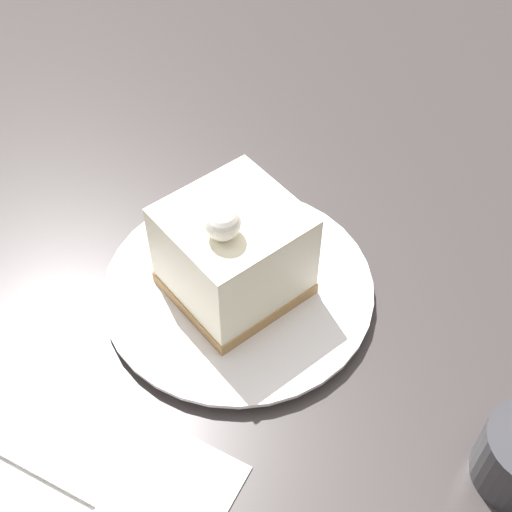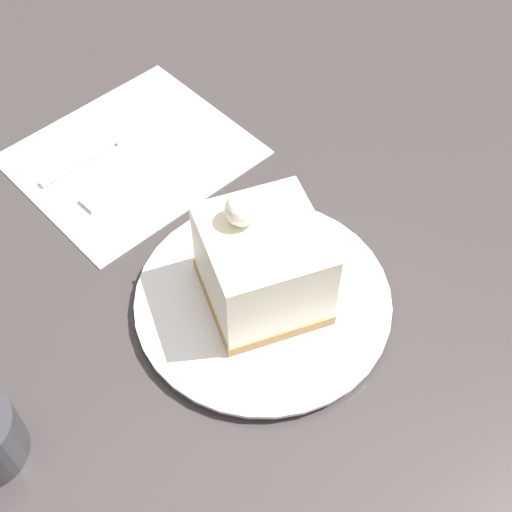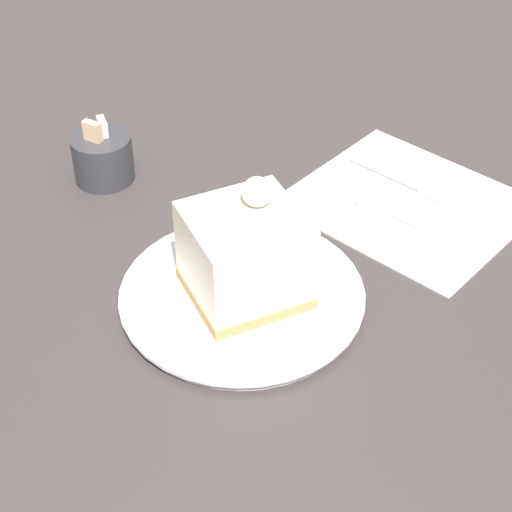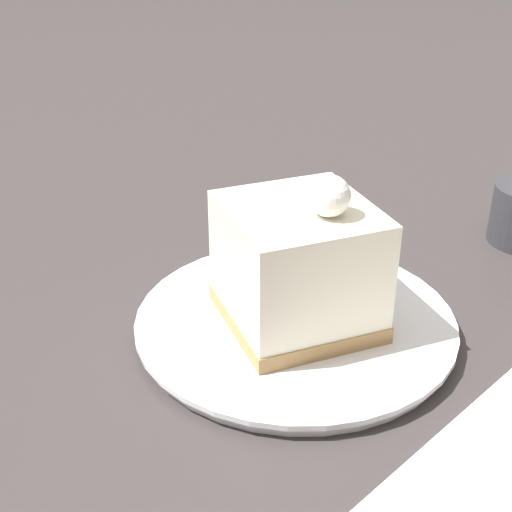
{
  "view_description": "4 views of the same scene",
  "coord_description": "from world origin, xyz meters",
  "px_view_note": "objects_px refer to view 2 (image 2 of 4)",
  "views": [
    {
      "loc": [
        0.29,
        0.22,
        0.48
      ],
      "look_at": [
        -0.01,
        0.03,
        0.06
      ],
      "focal_mm": 50.0,
      "sensor_mm": 36.0,
      "label": 1
    },
    {
      "loc": [
        -0.28,
        0.23,
        0.53
      ],
      "look_at": [
        0.0,
        0.01,
        0.05
      ],
      "focal_mm": 50.0,
      "sensor_mm": 36.0,
      "label": 2
    },
    {
      "loc": [
        -0.4,
        -0.42,
        0.53
      ],
      "look_at": [
        -0.01,
        -0.01,
        0.06
      ],
      "focal_mm": 60.0,
      "sensor_mm": 36.0,
      "label": 3
    },
    {
      "loc": [
        0.29,
        -0.28,
        0.29
      ],
      "look_at": [
        -0.03,
        -0.01,
        0.06
      ],
      "focal_mm": 50.0,
      "sensor_mm": 36.0,
      "label": 4
    }
  ],
  "objects_px": {
    "cake_slice": "(262,264)",
    "plate": "(263,301)",
    "knife": "(127,133)",
    "fork": "(135,175)"
  },
  "relations": [
    {
      "from": "knife",
      "to": "plate",
      "type": "bearing_deg",
      "value": 169.69
    },
    {
      "from": "cake_slice",
      "to": "fork",
      "type": "distance_m",
      "value": 0.2
    },
    {
      "from": "cake_slice",
      "to": "fork",
      "type": "relative_size",
      "value": 0.82
    },
    {
      "from": "fork",
      "to": "knife",
      "type": "relative_size",
      "value": 0.83
    },
    {
      "from": "plate",
      "to": "knife",
      "type": "height_order",
      "value": "plate"
    },
    {
      "from": "cake_slice",
      "to": "fork",
      "type": "bearing_deg",
      "value": 20.48
    },
    {
      "from": "cake_slice",
      "to": "knife",
      "type": "bearing_deg",
      "value": 14.11
    },
    {
      "from": "plate",
      "to": "knife",
      "type": "bearing_deg",
      "value": -4.8
    },
    {
      "from": "cake_slice",
      "to": "knife",
      "type": "height_order",
      "value": "cake_slice"
    },
    {
      "from": "cake_slice",
      "to": "plate",
      "type": "bearing_deg",
      "value": 174.97
    }
  ]
}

